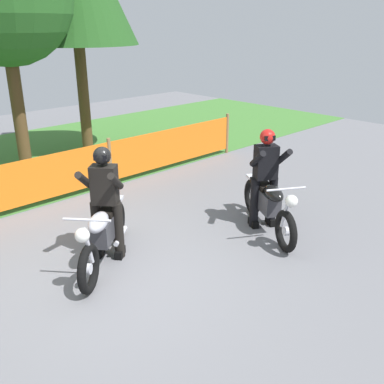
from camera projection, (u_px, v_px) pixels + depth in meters
ground at (114, 266)px, 6.30m from camera, size 24.00×24.00×0.02m
barrier_fence at (25, 183)px, 7.96m from camera, size 11.14×0.08×1.05m
motorcycle_lead at (269, 204)px, 7.18m from camera, size 1.18×1.85×0.99m
motorcycle_trailing at (104, 234)px, 6.19m from camera, size 1.66×1.44×0.99m
rider_lead at (265, 175)px, 7.20m from camera, size 0.71×0.72×1.69m
rider_trailing at (105, 197)px, 6.22m from camera, size 0.78×0.75×1.69m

